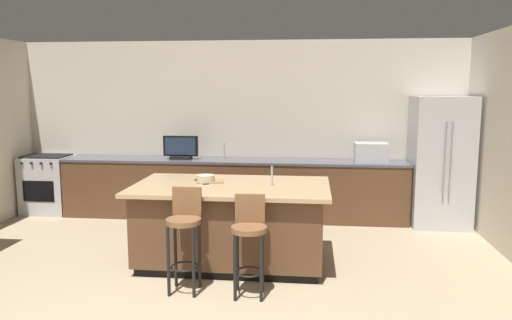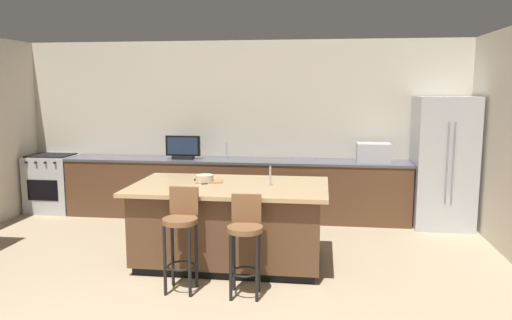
% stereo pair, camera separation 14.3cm
% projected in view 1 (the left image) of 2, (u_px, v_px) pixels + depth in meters
% --- Properties ---
extents(wall_back, '(7.37, 0.12, 2.70)m').
position_uv_depth(wall_back, '(239.00, 128.00, 7.85)').
color(wall_back, beige).
rests_on(wall_back, ground_plane).
extents(counter_back, '(5.22, 0.62, 0.90)m').
position_uv_depth(counter_back, '(233.00, 189.00, 7.61)').
color(counter_back, brown).
rests_on(counter_back, ground_plane).
extents(kitchen_island, '(2.18, 1.28, 0.91)m').
position_uv_depth(kitchen_island, '(232.00, 223.00, 5.62)').
color(kitchen_island, black).
rests_on(kitchen_island, ground_plane).
extents(refrigerator, '(0.81, 0.79, 1.86)m').
position_uv_depth(refrigerator, '(440.00, 162.00, 7.14)').
color(refrigerator, '#B7BABF').
rests_on(refrigerator, ground_plane).
extents(range_oven, '(0.72, 0.63, 0.92)m').
position_uv_depth(range_oven, '(48.00, 184.00, 7.93)').
color(range_oven, '#B7BABF').
rests_on(range_oven, ground_plane).
extents(microwave, '(0.48, 0.36, 0.28)m').
position_uv_depth(microwave, '(371.00, 152.00, 7.30)').
color(microwave, '#B7BABF').
rests_on(microwave, counter_back).
extents(tv_monitor, '(0.53, 0.16, 0.36)m').
position_uv_depth(tv_monitor, '(181.00, 149.00, 7.56)').
color(tv_monitor, black).
rests_on(tv_monitor, counter_back).
extents(sink_faucet_back, '(0.02, 0.02, 0.24)m').
position_uv_depth(sink_faucet_back, '(224.00, 151.00, 7.64)').
color(sink_faucet_back, '#B2B2B7').
rests_on(sink_faucet_back, counter_back).
extents(sink_faucet_island, '(0.02, 0.02, 0.22)m').
position_uv_depth(sink_faucet_island, '(272.00, 176.00, 5.49)').
color(sink_faucet_island, '#B2B2B7').
rests_on(sink_faucet_island, kitchen_island).
extents(bar_stool_left, '(0.34, 0.34, 1.02)m').
position_uv_depth(bar_stool_left, '(185.00, 230.00, 4.84)').
color(bar_stool_left, brown).
rests_on(bar_stool_left, ground_plane).
extents(bar_stool_right, '(0.34, 0.35, 0.97)m').
position_uv_depth(bar_stool_right, '(249.00, 237.00, 4.74)').
color(bar_stool_right, brown).
rests_on(bar_stool_right, ground_plane).
extents(fruit_bowl, '(0.20, 0.20, 0.09)m').
position_uv_depth(fruit_bowl, '(206.00, 179.00, 5.67)').
color(fruit_bowl, beige).
rests_on(fruit_bowl, kitchen_island).
extents(cell_phone, '(0.14, 0.16, 0.01)m').
position_uv_depth(cell_phone, '(204.00, 183.00, 5.63)').
color(cell_phone, black).
rests_on(cell_phone, kitchen_island).
extents(tv_remote, '(0.12, 0.17, 0.02)m').
position_uv_depth(tv_remote, '(201.00, 179.00, 5.83)').
color(tv_remote, black).
rests_on(tv_remote, kitchen_island).
extents(cutting_board, '(0.34, 0.26, 0.02)m').
position_uv_depth(cutting_board, '(210.00, 181.00, 5.70)').
color(cutting_board, '#A87F51').
rests_on(cutting_board, kitchen_island).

